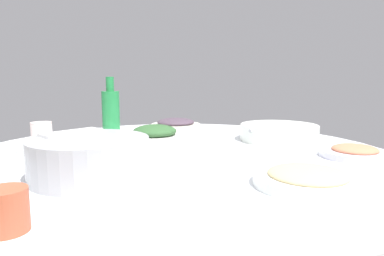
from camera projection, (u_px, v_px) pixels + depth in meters
round_dining_table at (178, 175)px, 1.09m from camera, size 1.37×1.37×0.72m
rice_bowl at (90, 157)px, 0.81m from camera, size 0.28×0.28×0.11m
soup_bowl at (279, 133)px, 1.29m from camera, size 0.29×0.31×0.06m
dish_greens at (155, 134)px, 1.30m from camera, size 0.25×0.25×0.06m
dish_shrimp at (355, 152)px, 1.02m from camera, size 0.20×0.20×0.04m
dish_stirfry at (54, 144)px, 1.14m from camera, size 0.23×0.23×0.05m
dish_noodles at (307, 178)px, 0.76m from camera, size 0.24×0.24×0.04m
dish_eggplant at (176, 124)px, 1.61m from camera, size 0.23×0.23×0.05m
green_bottle at (111, 110)px, 1.49m from camera, size 0.08×0.08×0.24m
tea_cup_near at (42, 131)px, 1.31m from camera, size 0.08×0.08×0.07m
tea_cup_far at (5, 210)px, 0.53m from camera, size 0.07×0.07×0.07m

